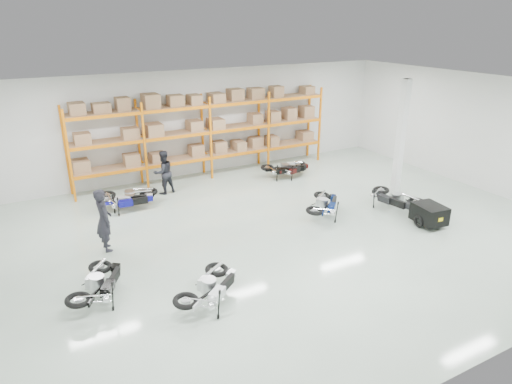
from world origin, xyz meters
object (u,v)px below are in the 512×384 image
trailer (429,214)px  person_back (164,172)px  moto_touring_right (394,195)px  person_left (104,220)px  moto_back_d (292,166)px  moto_back_c (285,166)px  moto_black_far_left (98,279)px  moto_back_a (129,196)px  moto_silver_left (210,283)px  moto_blue_centre (325,201)px  moto_back_b (128,193)px

trailer → person_back: person_back is taller
moto_touring_right → person_left: 9.92m
trailer → moto_back_d: moto_back_d is taller
person_back → moto_back_c: bearing=160.9°
moto_black_far_left → trailer: moto_black_far_left is taller
trailer → moto_back_a: bearing=150.7°
moto_silver_left → person_back: 7.85m
moto_silver_left → moto_back_a: (-0.27, 6.71, -0.04)m
moto_blue_centre → trailer: size_ratio=1.01×
moto_black_far_left → moto_back_c: 10.47m
trailer → moto_back_c: bearing=110.6°
moto_back_d → person_left: 9.04m
moto_back_b → person_back: (1.60, 0.78, 0.31)m
moto_blue_centre → person_left: (-7.21, 1.09, 0.42)m
moto_touring_right → trailer: size_ratio=1.03×
moto_touring_right → moto_silver_left: bearing=-174.2°
moto_silver_left → moto_black_far_left: bearing=19.7°
person_left → person_back: 4.76m
moto_black_far_left → moto_back_a: (2.04, 5.24, -0.03)m
moto_black_far_left → moto_back_b: 5.86m
moto_silver_left → moto_back_c: bearing=-80.7°
moto_back_a → person_left: size_ratio=0.87×
moto_touring_right → trailer: 1.60m
moto_silver_left → person_back: (1.36, 7.72, 0.31)m
moto_black_far_left → moto_back_d: 10.75m
moto_back_b → moto_black_far_left: bearing=173.9°
moto_blue_centre → moto_black_far_left: bearing=56.5°
moto_touring_right → person_left: bearing=160.1°
moto_silver_left → moto_blue_centre: bearing=-100.3°
moto_back_a → moto_back_d: moto_back_a is taller
moto_back_a → person_left: person_left is taller
person_left → person_back: person_left is taller
moto_blue_centre → moto_back_d: (1.31, 4.09, -0.06)m
moto_touring_right → person_left: person_left is taller
moto_back_b → person_left: (-1.40, -2.93, 0.41)m
trailer → moto_back_b: (-8.35, 6.35, 0.13)m
moto_back_b → moto_touring_right: bearing=-104.9°
moto_back_c → person_left: bearing=124.7°
moto_blue_centre → person_back: size_ratio=1.03×
moto_blue_centre → person_back: (-4.21, 4.79, 0.32)m
moto_blue_centre → moto_back_a: bearing=13.1°
moto_black_far_left → person_back: bearing=-90.6°
moto_blue_centre → person_back: 6.39m
moto_blue_centre → moto_back_d: 4.29m
moto_back_d → person_left: person_left is taller
moto_silver_left → moto_back_d: moto_silver_left is taller
trailer → moto_back_d: (-1.23, 6.43, 0.06)m
moto_black_far_left → moto_back_b: moto_back_b is taller
moto_back_b → moto_back_d: size_ratio=1.13×
moto_back_d → moto_touring_right: bearing=-178.0°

